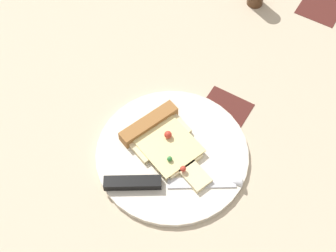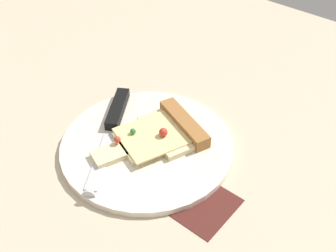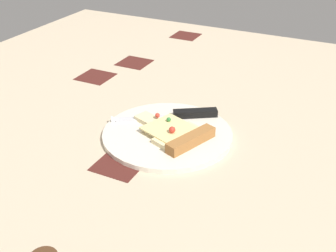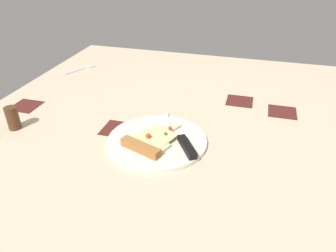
% 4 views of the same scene
% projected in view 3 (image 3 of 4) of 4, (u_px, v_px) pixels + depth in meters
% --- Properties ---
extents(ground_plane, '(1.41, 1.41, 0.03)m').
position_uv_depth(ground_plane, '(152.00, 116.00, 1.03)').
color(ground_plane, '#C6B293').
rests_on(ground_plane, ground).
extents(plate, '(0.28, 0.28, 0.01)m').
position_uv_depth(plate, '(167.00, 134.00, 0.92)').
color(plate, silver).
rests_on(plate, ground_plane).
extents(pizza_slice, '(0.19, 0.14, 0.03)m').
position_uv_depth(pizza_slice, '(176.00, 133.00, 0.90)').
color(pizza_slice, beige).
rests_on(pizza_slice, plate).
extents(knife, '(0.21, 0.15, 0.02)m').
position_uv_depth(knife, '(175.00, 115.00, 0.97)').
color(knife, silver).
rests_on(knife, plate).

